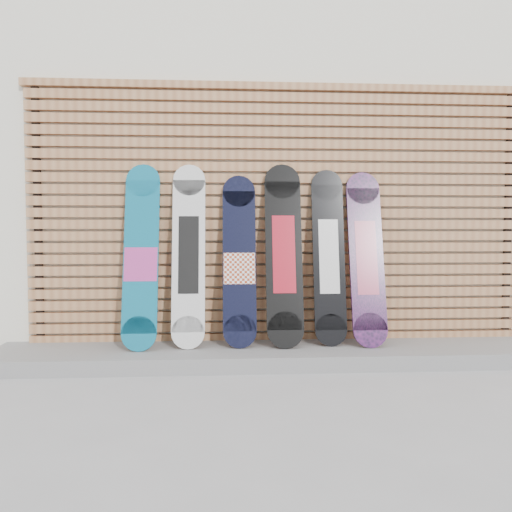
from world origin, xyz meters
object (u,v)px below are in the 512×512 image
object	(u,v)px
snowboard_2	(239,261)
snowboard_1	(189,255)
snowboard_0	(141,256)
snowboard_3	(284,254)
snowboard_4	(329,256)
snowboard_5	(366,258)

from	to	relation	value
snowboard_2	snowboard_1	bearing A→B (deg)	179.99
snowboard_0	snowboard_3	world-z (taller)	snowboard_3
snowboard_2	snowboard_3	bearing A→B (deg)	-2.81
snowboard_0	snowboard_4	size ratio (longest dim) A/B	1.02
snowboard_0	snowboard_1	xyz separation A→B (m)	(0.38, 0.03, 0.01)
snowboard_1	snowboard_2	size ratio (longest dim) A/B	1.06
snowboard_1	snowboard_5	bearing A→B (deg)	-0.88
snowboard_0	snowboard_3	xyz separation A→B (m)	(1.15, 0.01, 0.02)
snowboard_5	snowboard_3	bearing A→B (deg)	179.63
snowboard_2	snowboard_3	xyz separation A→B (m)	(0.36, -0.02, 0.06)
snowboard_3	snowboard_4	world-z (taller)	snowboard_3
snowboard_1	snowboard_2	xyz separation A→B (m)	(0.41, -0.00, -0.05)
snowboard_3	snowboard_5	world-z (taller)	snowboard_3
snowboard_1	snowboard_4	distance (m)	1.15
snowboard_2	snowboard_3	distance (m)	0.37
snowboard_0	snowboard_1	distance (m)	0.38
snowboard_0	snowboard_3	bearing A→B (deg)	0.52
snowboard_0	snowboard_2	size ratio (longest dim) A/B	1.06
snowboard_1	snowboard_2	world-z (taller)	snowboard_1
snowboard_0	snowboard_3	size ratio (longest dim) A/B	0.99
snowboard_1	snowboard_0	bearing A→B (deg)	-175.69
snowboard_3	snowboard_5	size ratio (longest dim) A/B	1.04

